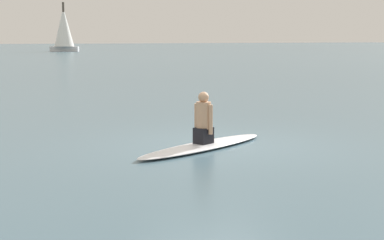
% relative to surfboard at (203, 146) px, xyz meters
% --- Properties ---
extents(ground_plane, '(400.00, 400.00, 0.00)m').
position_rel_surfboard_xyz_m(ground_plane, '(0.40, 0.16, -0.05)').
color(ground_plane, slate).
extents(surfboard, '(3.31, 1.80, 0.09)m').
position_rel_surfboard_xyz_m(surfboard, '(0.00, 0.00, 0.00)').
color(surfboard, white).
rests_on(surfboard, ground).
extents(person_paddler, '(0.38, 0.40, 0.93)m').
position_rel_surfboard_xyz_m(person_paddler, '(0.00, 0.00, 0.47)').
color(person_paddler, black).
rests_on(person_paddler, surfboard).
extents(sailboat_center_horizon, '(4.23, 3.88, 7.17)m').
position_rel_surfboard_xyz_m(sailboat_center_horizon, '(19.63, 77.53, 3.29)').
color(sailboat_center_horizon, silver).
rests_on(sailboat_center_horizon, ground).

